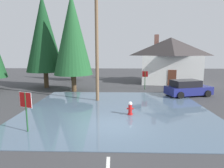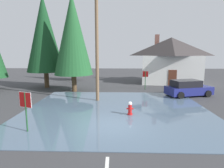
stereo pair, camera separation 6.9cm
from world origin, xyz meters
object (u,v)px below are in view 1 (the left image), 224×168
object	(u,v)px
pine_tree_far_center	(71,53)
stop_sign_far	(145,77)
stop_sign_near	(26,104)
pine_tree_mid_left	(44,34)
house	(170,60)
fire_hydrant	(130,108)
parked_car	(188,88)
pine_tree_tall_left	(72,35)
utility_pole	(97,44)

from	to	relation	value
pine_tree_far_center	stop_sign_far	bearing A→B (deg)	-35.79
stop_sign_far	stop_sign_near	bearing A→B (deg)	-122.84
stop_sign_far	pine_tree_mid_left	size ratio (longest dim) A/B	0.20
stop_sign_near	house	size ratio (longest dim) A/B	0.24
fire_hydrant	pine_tree_mid_left	distance (m)	14.82
stop_sign_far	pine_tree_mid_left	bearing A→B (deg)	175.12
stop_sign_near	parked_car	bearing A→B (deg)	38.00
fire_hydrant	pine_tree_mid_left	world-z (taller)	pine_tree_mid_left
pine_tree_tall_left	pine_tree_far_center	size ratio (longest dim) A/B	1.45
utility_pole	house	xyz separation A→B (m)	(8.82, 10.39, -1.63)
fire_hydrant	pine_tree_tall_left	xyz separation A→B (m)	(-5.48, 7.79, 5.45)
pine_tree_far_center	parked_car	bearing A→B (deg)	-37.14
house	pine_tree_mid_left	world-z (taller)	pine_tree_mid_left
utility_pole	house	world-z (taller)	utility_pole
stop_sign_far	pine_tree_far_center	xyz separation A→B (m)	(-9.89, 7.13, 2.61)
pine_tree_mid_left	pine_tree_far_center	size ratio (longest dim) A/B	1.52
house	pine_tree_tall_left	world-z (taller)	pine_tree_tall_left
fire_hydrant	utility_pole	xyz separation A→B (m)	(-2.56, 3.80, 4.34)
pine_tree_tall_left	pine_tree_mid_left	xyz separation A→B (m)	(-3.81, 2.23, 0.29)
house	pine_tree_tall_left	bearing A→B (deg)	-151.35
stop_sign_near	pine_tree_tall_left	xyz separation A→B (m)	(0.02, 10.70, 4.38)
stop_sign_near	pine_tree_mid_left	world-z (taller)	pine_tree_mid_left
house	pine_tree_far_center	distance (m)	14.10
utility_pole	pine_tree_mid_left	world-z (taller)	pine_tree_mid_left
pine_tree_far_center	stop_sign_near	bearing A→B (deg)	-83.50
fire_hydrant	pine_tree_far_center	bearing A→B (deg)	115.39
fire_hydrant	pine_tree_tall_left	world-z (taller)	pine_tree_tall_left
fire_hydrant	pine_tree_tall_left	bearing A→B (deg)	125.12
utility_pole	pine_tree_far_center	world-z (taller)	utility_pole
house	utility_pole	bearing A→B (deg)	-130.31
stop_sign_near	pine_tree_tall_left	size ratio (longest dim) A/B	0.21
stop_sign_near	stop_sign_far	bearing A→B (deg)	57.16
fire_hydrant	pine_tree_mid_left	size ratio (longest dim) A/B	0.09
stop_sign_near	pine_tree_far_center	distance (m)	19.37
fire_hydrant	parked_car	xyz separation A→B (m)	(5.83, 5.94, 0.28)
house	fire_hydrant	bearing A→B (deg)	-113.79
house	stop_sign_far	bearing A→B (deg)	-128.09
utility_pole	pine_tree_far_center	xyz separation A→B (m)	(-5.12, 12.36, -0.71)
house	pine_tree_far_center	world-z (taller)	pine_tree_far_center
stop_sign_near	stop_sign_far	distance (m)	14.22
fire_hydrant	utility_pole	bearing A→B (deg)	123.93
utility_pole	stop_sign_far	size ratio (longest dim) A/B	4.44
utility_pole	stop_sign_far	distance (m)	7.83
pine_tree_far_center	pine_tree_tall_left	bearing A→B (deg)	-75.31
stop_sign_near	parked_car	world-z (taller)	stop_sign_near
parked_car	stop_sign_far	bearing A→B (deg)	139.40
stop_sign_near	utility_pole	size ratio (longest dim) A/B	0.23
parked_car	pine_tree_mid_left	xyz separation A→B (m)	(-15.11, 4.08, 5.46)
parked_car	stop_sign_near	bearing A→B (deg)	-142.00
fire_hydrant	pine_tree_far_center	xyz separation A→B (m)	(-7.67, 16.17, 3.63)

